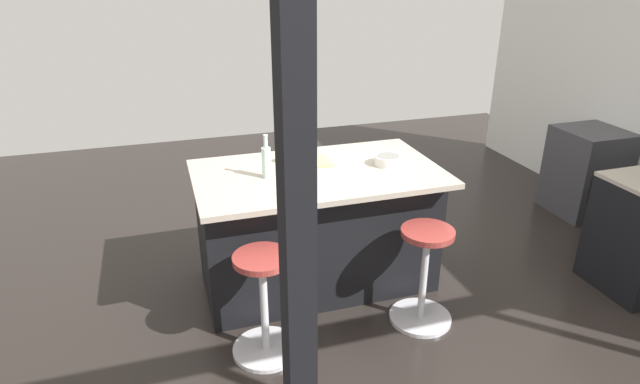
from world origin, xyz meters
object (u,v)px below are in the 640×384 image
Objects in this scene: kitchen_island at (316,227)px; stool_by_window at (424,279)px; apple_yellow at (296,162)px; apple_green at (286,155)px; fruit_bowl at (388,160)px; oven_range at (586,172)px; cutting_board at (306,163)px; water_bottle at (266,161)px; stool_middle at (264,308)px.

stool_by_window is at bearing 128.50° from kitchen_island.
apple_green is (0.04, -0.16, 0.01)m from apple_yellow.
stool_by_window is at bearing 92.00° from fruit_bowl.
apple_green is at bearing -50.84° from stool_by_window.
oven_range is at bearing -168.03° from fruit_bowl.
cutting_board reaches higher than oven_range.
apple_yellow is 0.26m from water_bottle.
apple_yellow reaches higher than stool_by_window.
kitchen_island is 0.91m from stool_by_window.
apple_yellow is (3.10, 0.40, 0.59)m from oven_range.
kitchen_island is at bearing 108.69° from cutting_board.
apple_green is (0.74, -0.90, 0.68)m from stool_by_window.
stool_by_window is at bearing 129.16° from apple_green.
water_bottle is at bearing 8.26° from kitchen_island.
cutting_board is 0.14m from apple_yellow.
oven_range is at bearing -171.60° from water_bottle.
fruit_bowl is (-0.92, 0.02, -0.08)m from water_bottle.
apple_green is at bearing -20.99° from fruit_bowl.
water_bottle is (0.94, -0.65, 0.74)m from stool_by_window.
cutting_board reaches higher than stool_middle.
stool_by_window is (2.40, 1.14, -0.09)m from oven_range.
oven_range is 3.20m from apple_green.
kitchen_island is at bearing 163.79° from apple_yellow.
oven_range is 3.18m from apple_yellow.
water_bottle is 1.50× the size of fruit_bowl.
water_bottle reaches higher than stool_by_window.
water_bottle is at bearing -1.28° from fruit_bowl.
stool_middle is 2.30× the size of water_bottle.
stool_middle is 1.09m from apple_yellow.
apple_green is at bearing -48.59° from kitchen_island.
stool_by_window and stool_middle have the same top height.
stool_middle is 3.46× the size of fruit_bowl.
oven_range is 2.75× the size of water_bottle.
apple_green is 0.40× the size of fruit_bowl.
oven_range is 4.14× the size of fruit_bowl.
apple_green is (3.13, 0.24, 0.59)m from oven_range.
water_bottle reaches higher than kitchen_island.
stool_middle is 1.00m from water_bottle.
apple_green reaches higher than stool_middle.
apple_green is (-0.39, -0.90, 0.68)m from stool_middle.
stool_by_window is 0.91m from fruit_bowl.
fruit_bowl reaches higher than stool_by_window.
oven_range is at bearing -162.01° from stool_middle.
cutting_board is 1.73× the size of fruit_bowl.
apple_green is at bearing 4.37° from oven_range.
cutting_board is at bearing -71.31° from kitchen_island.
water_bottle reaches higher than cutting_board.
water_bottle is (0.20, 0.25, 0.06)m from apple_green.
stool_by_window is 1.12m from stool_middle.
oven_range is 11.65× the size of apple_yellow.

